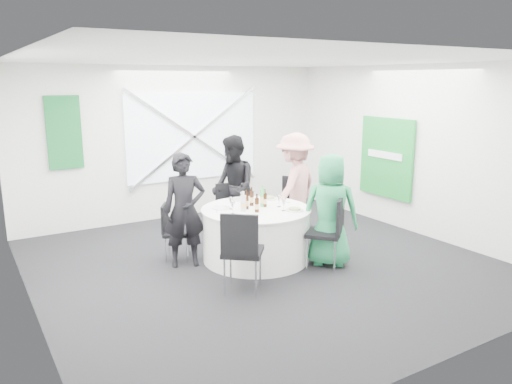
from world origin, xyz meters
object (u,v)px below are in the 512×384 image
chair_back_left (172,228)px  chair_front_left (241,246)px  person_woman_green (330,210)px  chair_back_right (291,203)px  person_woman_pink (294,186)px  banquet_table (256,234)px  chair_back (230,207)px  clear_water_bottle (243,204)px  person_man_back (233,188)px  green_water_bottle (263,198)px  chair_front_right (331,227)px  person_man_back_left (185,210)px

chair_back_left → chair_front_left: (0.27, -1.53, 0.13)m
chair_front_left → person_woman_green: bearing=-132.1°
chair_back_right → person_woman_pink: 0.29m
banquet_table → chair_back: bearing=82.3°
chair_back_right → chair_front_left: 2.37m
chair_back → person_woman_green: person_woman_green is taller
person_woman_pink → clear_water_bottle: person_woman_pink is taller
clear_water_bottle → chair_back_left: bearing=141.4°
chair_front_left → person_woman_pink: (1.83, 1.47, 0.25)m
chair_back_left → chair_front_left: 1.56m
person_man_back → chair_back_right: bearing=72.2°
chair_front_left → green_water_bottle: 1.36m
person_woman_pink → person_woman_green: bearing=50.1°
chair_front_right → person_man_back_left: (-1.65, 1.13, 0.21)m
person_woman_pink → chair_back_left: bearing=-28.9°
banquet_table → chair_back_right: size_ratio=1.57×
chair_back_left → person_man_back: (1.25, 0.45, 0.37)m
person_man_back_left → green_water_bottle: 1.14m
chair_back_left → person_man_back_left: person_man_back_left is taller
chair_front_left → person_man_back: (0.98, 1.99, 0.23)m
chair_back → green_water_bottle: (-0.00, -1.00, 0.35)m
chair_back → person_man_back_left: size_ratio=0.57×
clear_water_bottle → chair_back: bearing=71.2°
chair_back_left → clear_water_bottle: clear_water_bottle is taller
chair_back → person_man_back_left: 1.35m
banquet_table → chair_front_right: size_ratio=1.56×
chair_back_left → chair_front_right: size_ratio=0.83×
banquet_table → person_woman_pink: (1.06, 0.54, 0.48)m
person_woman_pink → person_woman_green: (-0.28, -1.24, -0.08)m
chair_back_left → green_water_bottle: size_ratio=2.65×
chair_back_left → clear_water_bottle: 1.11m
chair_back → chair_front_right: (0.55, -1.87, 0.06)m
chair_back → chair_front_right: size_ratio=0.91×
chair_back_right → clear_water_bottle: bearing=-93.3°
chair_back_right → person_woman_green: person_woman_green is taller
person_man_back_left → person_woman_green: person_man_back_left is taller
chair_front_left → green_water_bottle: (0.91, 0.97, 0.27)m
chair_front_right → chair_front_left: 1.47m
chair_back_right → chair_back: bearing=-146.9°
chair_back → person_man_back_left: person_man_back_left is taller
person_woman_pink → person_man_back: bearing=-58.8°
person_man_back → chair_front_right: bearing=25.8°
chair_front_right → clear_water_bottle: 1.24m
chair_back → green_water_bottle: 1.06m
chair_back_left → green_water_bottle: bearing=-85.0°
chair_back_right → person_man_back: person_man_back is taller
chair_back → chair_front_left: size_ratio=0.88×
banquet_table → person_man_back_left: 1.09m
chair_front_right → person_man_back: size_ratio=0.59×
chair_back → person_man_back_left: (-1.10, -0.74, 0.26)m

